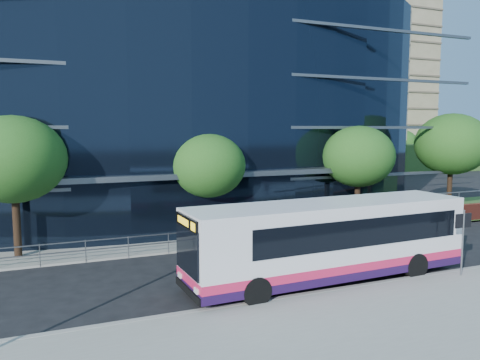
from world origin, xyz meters
name	(u,v)px	position (x,y,z in m)	size (l,w,h in m)	color
ground	(350,281)	(0.00, 0.00, 0.00)	(200.00, 200.00, 0.00)	black
pavement_near	(443,325)	(0.00, -5.00, 0.07)	(80.00, 8.00, 0.15)	gray
kerb	(365,286)	(0.00, -1.00, 0.08)	(80.00, 0.25, 0.16)	gray
yellow_line_outer	(362,286)	(0.00, -0.80, 0.01)	(80.00, 0.08, 0.01)	gold
yellow_line_inner	(359,285)	(0.00, -0.65, 0.01)	(80.00, 0.08, 0.01)	gold
far_forecourt	(152,236)	(-6.00, 11.00, 0.05)	(50.00, 8.00, 0.10)	gray
glass_office	(149,107)	(-4.00, 20.85, 8.00)	(44.00, 23.10, 16.00)	black
guard_railings	(128,242)	(-8.00, 7.00, 0.82)	(24.00, 0.05, 1.10)	slate
apartment_block	(309,101)	(32.00, 57.21, 11.11)	(60.00, 42.00, 30.00)	#2D511E
street_sign	(463,229)	(4.50, -1.59, 2.15)	(0.85, 0.09, 2.80)	slate
tree_far_a	(13,160)	(-13.00, 9.00, 4.86)	(4.95, 4.95, 6.98)	black
tree_far_b	(208,166)	(-3.00, 9.50, 4.21)	(4.29, 4.29, 6.05)	black
tree_far_c	(358,157)	(7.00, 9.00, 4.54)	(4.62, 4.62, 6.51)	black
tree_far_d	(452,144)	(16.00, 10.00, 5.19)	(5.28, 5.28, 7.44)	black
tree_dist_e	(322,141)	(24.00, 40.00, 4.54)	(4.62, 4.62, 6.51)	black
tree_dist_f	(403,142)	(40.00, 42.00, 4.21)	(4.29, 4.29, 6.05)	black
city_bus	(331,239)	(-0.76, 0.30, 1.77)	(12.39, 3.27, 3.33)	white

